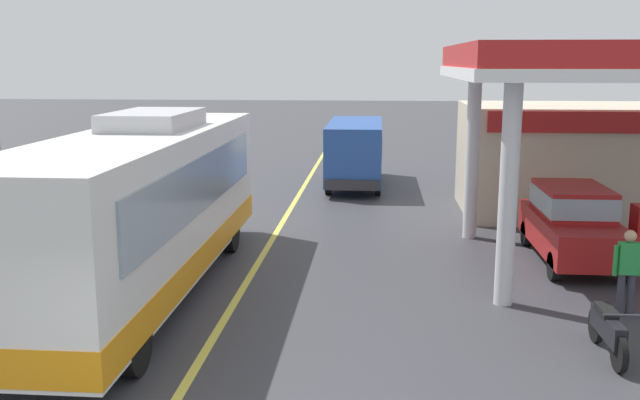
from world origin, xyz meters
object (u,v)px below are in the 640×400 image
coach_bus_main (142,211)px  pedestrian_near_pump (559,207)px  car_at_pump (572,220)px  motorcycle_parked_forecourt (608,330)px  pedestrian_by_shop (628,268)px  minibus_opposing_lane (355,147)px

coach_bus_main → pedestrian_near_pump: bearing=27.4°
car_at_pump → motorcycle_parked_forecourt: bearing=-98.8°
motorcycle_parked_forecourt → pedestrian_by_shop: (0.93, 1.94, 0.49)m
coach_bus_main → car_at_pump: coach_bus_main is taller
coach_bus_main → pedestrian_near_pump: coach_bus_main is taller
motorcycle_parked_forecourt → pedestrian_near_pump: size_ratio=1.08×
pedestrian_near_pump → minibus_opposing_lane: bearing=124.5°
coach_bus_main → pedestrian_by_shop: size_ratio=6.65×
pedestrian_near_pump → pedestrian_by_shop: size_ratio=1.00×
car_at_pump → motorcycle_parked_forecourt: 5.74m
coach_bus_main → pedestrian_by_shop: coach_bus_main is taller
minibus_opposing_lane → pedestrian_near_pump: minibus_opposing_lane is taller
coach_bus_main → motorcycle_parked_forecourt: (8.56, -2.56, -1.28)m
motorcycle_parked_forecourt → coach_bus_main: bearing=163.3°
minibus_opposing_lane → pedestrian_near_pump: 10.02m
car_at_pump → motorcycle_parked_forecourt: size_ratio=2.33×
pedestrian_near_pump → pedestrian_by_shop: bearing=-91.1°
car_at_pump → motorcycle_parked_forecourt: car_at_pump is taller
minibus_opposing_lane → motorcycle_parked_forecourt: size_ratio=3.41×
car_at_pump → pedestrian_near_pump: 1.89m
motorcycle_parked_forecourt → minibus_opposing_lane: bearing=106.4°
minibus_opposing_lane → car_at_pump: bearing=-61.4°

